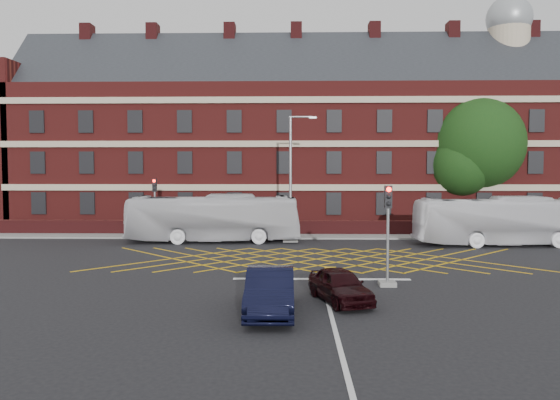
{
  "coord_description": "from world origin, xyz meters",
  "views": [
    {
      "loc": [
        -1.32,
        -27.91,
        4.97
      ],
      "look_at": [
        -1.99,
        1.5,
        3.3
      ],
      "focal_mm": 35.0,
      "sensor_mm": 36.0,
      "label": 1
    }
  ],
  "objects_px": {
    "bus_right": "(504,221)",
    "street_lamp": "(291,199)",
    "bus_left": "(214,218)",
    "utility_cabinet": "(330,278)",
    "car_maroon": "(340,285)",
    "deciduous_tree": "(476,151)",
    "traffic_light_far": "(155,213)",
    "car_navy": "(270,291)",
    "traffic_light_near": "(388,245)",
    "direction_signs": "(144,218)"
  },
  "relations": [
    {
      "from": "car_navy",
      "to": "deciduous_tree",
      "type": "xyz_separation_m",
      "value": [
        15.82,
        26.74,
        5.73
      ]
    },
    {
      "from": "bus_left",
      "to": "car_navy",
      "type": "distance_m",
      "value": 18.95
    },
    {
      "from": "car_maroon",
      "to": "direction_signs",
      "type": "relative_size",
      "value": 1.69
    },
    {
      "from": "bus_left",
      "to": "traffic_light_near",
      "type": "distance_m",
      "value": 16.75
    },
    {
      "from": "car_navy",
      "to": "traffic_light_near",
      "type": "xyz_separation_m",
      "value": [
        4.81,
        4.52,
        1.0
      ]
    },
    {
      "from": "bus_left",
      "to": "street_lamp",
      "type": "height_order",
      "value": "street_lamp"
    },
    {
      "from": "direction_signs",
      "to": "street_lamp",
      "type": "bearing_deg",
      "value": -12.07
    },
    {
      "from": "bus_right",
      "to": "traffic_light_near",
      "type": "height_order",
      "value": "traffic_light_near"
    },
    {
      "from": "utility_cabinet",
      "to": "car_navy",
      "type": "bearing_deg",
      "value": -120.46
    },
    {
      "from": "street_lamp",
      "to": "utility_cabinet",
      "type": "xyz_separation_m",
      "value": [
        1.66,
        -14.68,
        -2.48
      ]
    },
    {
      "from": "bus_left",
      "to": "car_navy",
      "type": "xyz_separation_m",
      "value": [
        4.61,
        -18.36,
        -0.86
      ]
    },
    {
      "from": "street_lamp",
      "to": "car_maroon",
      "type": "bearing_deg",
      "value": -83.78
    },
    {
      "from": "bus_left",
      "to": "deciduous_tree",
      "type": "bearing_deg",
      "value": -70.64
    },
    {
      "from": "car_navy",
      "to": "car_maroon",
      "type": "distance_m",
      "value": 3.05
    },
    {
      "from": "bus_left",
      "to": "utility_cabinet",
      "type": "height_order",
      "value": "bus_left"
    },
    {
      "from": "traffic_light_near",
      "to": "traffic_light_far",
      "type": "height_order",
      "value": "same"
    },
    {
      "from": "traffic_light_far",
      "to": "street_lamp",
      "type": "xyz_separation_m",
      "value": [
        9.99,
        -2.25,
        1.16
      ]
    },
    {
      "from": "bus_right",
      "to": "car_maroon",
      "type": "bearing_deg",
      "value": 139.43
    },
    {
      "from": "car_maroon",
      "to": "direction_signs",
      "type": "bearing_deg",
      "value": 105.19
    },
    {
      "from": "bus_right",
      "to": "street_lamp",
      "type": "relative_size",
      "value": 1.34
    },
    {
      "from": "bus_left",
      "to": "utility_cabinet",
      "type": "xyz_separation_m",
      "value": [
        6.96,
        -14.35,
        -1.19
      ]
    },
    {
      "from": "car_maroon",
      "to": "utility_cabinet",
      "type": "bearing_deg",
      "value": 76.77
    },
    {
      "from": "street_lamp",
      "to": "deciduous_tree",
      "type": "bearing_deg",
      "value": 28.03
    },
    {
      "from": "car_navy",
      "to": "utility_cabinet",
      "type": "relative_size",
      "value": 5.31
    },
    {
      "from": "car_maroon",
      "to": "deciduous_tree",
      "type": "distance_m",
      "value": 28.97
    },
    {
      "from": "traffic_light_near",
      "to": "direction_signs",
      "type": "xyz_separation_m",
      "value": [
        -14.92,
        16.49,
        -0.39
      ]
    },
    {
      "from": "car_navy",
      "to": "utility_cabinet",
      "type": "bearing_deg",
      "value": 58.61
    },
    {
      "from": "bus_left",
      "to": "direction_signs",
      "type": "height_order",
      "value": "bus_left"
    },
    {
      "from": "utility_cabinet",
      "to": "bus_left",
      "type": "bearing_deg",
      "value": 115.88
    },
    {
      "from": "bus_right",
      "to": "direction_signs",
      "type": "xyz_separation_m",
      "value": [
        -24.6,
        3.92,
        -0.22
      ]
    },
    {
      "from": "bus_right",
      "to": "street_lamp",
      "type": "distance_m",
      "value": 13.96
    },
    {
      "from": "traffic_light_near",
      "to": "traffic_light_far",
      "type": "bearing_deg",
      "value": 130.63
    },
    {
      "from": "deciduous_tree",
      "to": "utility_cabinet",
      "type": "bearing_deg",
      "value": -120.64
    },
    {
      "from": "deciduous_tree",
      "to": "direction_signs",
      "type": "distance_m",
      "value": 27.04
    },
    {
      "from": "car_navy",
      "to": "traffic_light_near",
      "type": "height_order",
      "value": "traffic_light_near"
    },
    {
      "from": "deciduous_tree",
      "to": "traffic_light_near",
      "type": "height_order",
      "value": "deciduous_tree"
    },
    {
      "from": "deciduous_tree",
      "to": "bus_right",
      "type": "bearing_deg",
      "value": -97.79
    },
    {
      "from": "car_navy",
      "to": "direction_signs",
      "type": "xyz_separation_m",
      "value": [
        -10.1,
        21.0,
        0.61
      ]
    },
    {
      "from": "bus_right",
      "to": "car_navy",
      "type": "distance_m",
      "value": 22.42
    },
    {
      "from": "street_lamp",
      "to": "utility_cabinet",
      "type": "bearing_deg",
      "value": -83.55
    },
    {
      "from": "traffic_light_far",
      "to": "direction_signs",
      "type": "xyz_separation_m",
      "value": [
        -0.82,
        0.06,
        -0.39
      ]
    },
    {
      "from": "car_navy",
      "to": "car_maroon",
      "type": "height_order",
      "value": "car_navy"
    },
    {
      "from": "bus_right",
      "to": "traffic_light_near",
      "type": "xyz_separation_m",
      "value": [
        -9.69,
        -12.57,
        0.17
      ]
    },
    {
      "from": "bus_left",
      "to": "traffic_light_far",
      "type": "relative_size",
      "value": 2.74
    },
    {
      "from": "traffic_light_far",
      "to": "car_navy",
      "type": "bearing_deg",
      "value": -66.09
    },
    {
      "from": "utility_cabinet",
      "to": "car_maroon",
      "type": "bearing_deg",
      "value": -85.2
    },
    {
      "from": "traffic_light_far",
      "to": "traffic_light_near",
      "type": "bearing_deg",
      "value": -49.37
    },
    {
      "from": "bus_left",
      "to": "bus_right",
      "type": "bearing_deg",
      "value": -96.79
    },
    {
      "from": "traffic_light_far",
      "to": "direction_signs",
      "type": "relative_size",
      "value": 1.94
    },
    {
      "from": "deciduous_tree",
      "to": "utility_cabinet",
      "type": "distance_m",
      "value": 27.11
    }
  ]
}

